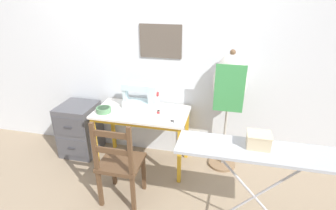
% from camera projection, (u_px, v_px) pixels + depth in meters
% --- Properties ---
extents(ground_plane, '(14.00, 14.00, 0.00)m').
position_uv_depth(ground_plane, '(136.00, 177.00, 3.00)').
color(ground_plane, gray).
extents(wall_back, '(10.00, 0.07, 2.55)m').
position_uv_depth(wall_back, '(149.00, 55.00, 3.04)').
color(wall_back, silver).
rests_on(wall_back, ground_plane).
extents(sewing_table, '(1.06, 0.56, 0.71)m').
position_uv_depth(sewing_table, '(141.00, 119.00, 2.98)').
color(sewing_table, silver).
rests_on(sewing_table, ground_plane).
extents(sewing_machine, '(0.41, 0.17, 0.31)m').
position_uv_depth(sewing_machine, '(142.00, 97.00, 3.00)').
color(sewing_machine, silver).
rests_on(sewing_machine, sewing_table).
extents(fabric_bowl, '(0.16, 0.16, 0.06)m').
position_uv_depth(fabric_bowl, '(104.00, 110.00, 2.92)').
color(fabric_bowl, '#56895B').
rests_on(fabric_bowl, sewing_table).
extents(scissors, '(0.11, 0.13, 0.01)m').
position_uv_depth(scissors, '(173.00, 122.00, 2.71)').
color(scissors, silver).
rests_on(scissors, sewing_table).
extents(thread_spool_near_machine, '(0.04, 0.04, 0.04)m').
position_uv_depth(thread_spool_near_machine, '(158.00, 112.00, 2.89)').
color(thread_spool_near_machine, red).
rests_on(thread_spool_near_machine, sewing_table).
extents(wooden_chair, '(0.40, 0.38, 0.93)m').
position_uv_depth(wooden_chair, '(120.00, 164.00, 2.52)').
color(wooden_chair, '#513823').
rests_on(wooden_chair, ground_plane).
extents(filing_cabinet, '(0.43, 0.47, 0.66)m').
position_uv_depth(filing_cabinet, '(80.00, 129.00, 3.35)').
color(filing_cabinet, '#4C4C51').
rests_on(filing_cabinet, ground_plane).
extents(dress_form, '(0.36, 0.32, 1.42)m').
position_uv_depth(dress_form, '(229.00, 87.00, 2.80)').
color(dress_form, '#846647').
rests_on(dress_form, ground_plane).
extents(ironing_board, '(1.28, 0.33, 0.89)m').
position_uv_depth(ironing_board, '(262.00, 155.00, 1.96)').
color(ironing_board, '#ADB2B7').
rests_on(ironing_board, ground_plane).
extents(storage_box, '(0.18, 0.15, 0.11)m').
position_uv_depth(storage_box, '(258.00, 140.00, 1.97)').
color(storage_box, beige).
rests_on(storage_box, ironing_board).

